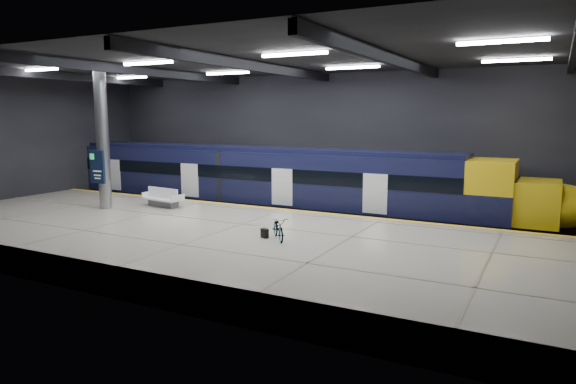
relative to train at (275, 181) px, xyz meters
The scene contains 10 objects.
ground 6.20m from the train, 70.14° to the right, with size 30.00×30.00×0.00m, color black.
room_shell 6.89m from the train, 70.15° to the right, with size 30.10×16.10×8.05m.
platform 8.38m from the train, 76.06° to the right, with size 30.00×11.00×1.10m, color beige.
safety_strip 3.52m from the train, 54.14° to the right, with size 30.00×0.40×0.01m, color gold.
rails 2.80m from the train, ahead, with size 30.00×1.52×0.16m.
train is the anchor object (origin of this frame).
bench 6.19m from the train, 127.68° to the right, with size 2.28×1.18×0.96m.
bicycle 9.51m from the train, 60.16° to the right, with size 0.58×1.66×0.87m, color #99999E.
pannier_bag 9.24m from the train, 63.40° to the right, with size 0.30×0.18×0.35m, color black.
info_column 9.19m from the train, 132.68° to the right, with size 0.90×0.78×6.90m.
Camera 1 is at (11.67, -19.07, 5.70)m, focal length 32.00 mm.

